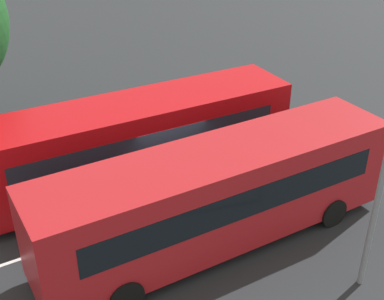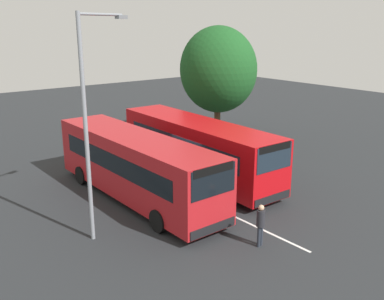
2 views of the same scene
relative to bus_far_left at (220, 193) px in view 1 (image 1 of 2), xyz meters
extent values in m
plane|color=#232628|center=(0.01, 2.20, -1.71)|extent=(77.41, 77.41, 0.00)
cube|color=#AD191E|center=(-0.03, 0.00, 0.01)|extent=(11.05, 2.59, 2.76)
cube|color=black|center=(5.44, 0.07, 0.75)|extent=(0.15, 2.15, 1.16)
cube|color=black|center=(-0.05, 1.19, 0.34)|extent=(9.26, 0.21, 0.88)
cube|color=black|center=(-0.02, -1.19, 0.34)|extent=(9.26, 0.21, 0.88)
cube|color=black|center=(5.46, 0.07, 1.21)|extent=(0.13, 1.95, 0.32)
cube|color=black|center=(5.47, 0.07, -1.15)|extent=(0.13, 2.24, 0.36)
cylinder|color=black|center=(3.48, 1.21, -1.23)|extent=(0.96, 0.29, 0.95)
cylinder|color=black|center=(3.51, -1.11, -1.23)|extent=(0.96, 0.29, 0.95)
cylinder|color=black|center=(-3.57, 1.11, -1.23)|extent=(0.96, 0.29, 0.95)
cylinder|color=black|center=(-3.54, -1.21, -1.23)|extent=(0.96, 0.29, 0.95)
cube|color=#B70C11|center=(-0.65, 4.20, 0.01)|extent=(11.06, 2.63, 2.76)
cube|color=#19232D|center=(4.82, 4.11, 0.75)|extent=(0.16, 2.15, 1.16)
cube|color=#19232D|center=(-0.62, 5.39, 0.34)|extent=(9.26, 0.24, 0.88)
cube|color=#19232D|center=(-0.67, 3.01, 0.34)|extent=(9.26, 0.24, 0.88)
cube|color=black|center=(4.84, 4.11, 1.21)|extent=(0.13, 1.95, 0.32)
cube|color=black|center=(4.85, 4.11, -1.15)|extent=(0.14, 2.24, 0.36)
cylinder|color=black|center=(2.90, 5.30, -1.23)|extent=(0.96, 0.30, 0.95)
cylinder|color=black|center=(2.86, 2.98, -1.23)|extent=(0.96, 0.30, 0.95)
cylinder|color=black|center=(-4.15, 5.42, -1.23)|extent=(0.96, 0.30, 0.95)
cylinder|color=black|center=(-4.19, 3.10, -1.23)|extent=(0.96, 0.30, 0.95)
cylinder|color=#232833|center=(6.86, 1.16, -1.30)|extent=(0.13, 0.13, 0.81)
cylinder|color=#232833|center=(6.83, 1.32, -1.30)|extent=(0.13, 0.13, 0.81)
cylinder|color=#232328|center=(6.84, 1.24, -0.58)|extent=(0.37, 0.37, 0.64)
sphere|color=tan|center=(6.84, 1.24, -0.15)|extent=(0.22, 0.22, 0.22)
cube|color=silver|center=(0.01, 2.20, -1.70)|extent=(16.69, 0.43, 0.01)
camera|label=1|loc=(-6.74, -10.26, 8.34)|focal=47.83mm
camera|label=2|loc=(16.97, -9.92, 6.37)|focal=40.92mm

